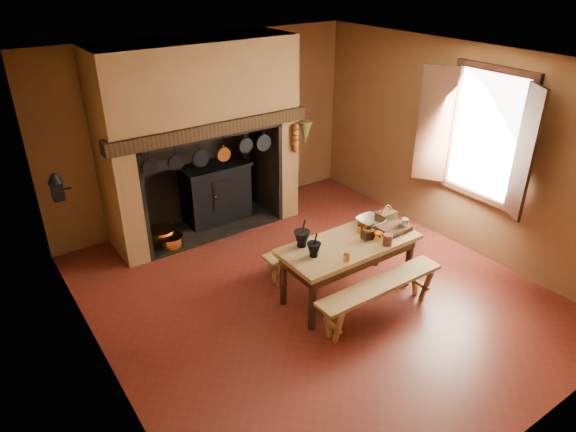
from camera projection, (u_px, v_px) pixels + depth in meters
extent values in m
plane|color=maroon|center=(313.00, 292.00, 6.43)|extent=(5.50, 5.50, 0.00)
plane|color=silver|center=(319.00, 64.00, 5.15)|extent=(5.50, 5.50, 0.00)
cube|color=brown|center=(206.00, 129.00, 7.80)|extent=(5.00, 0.02, 2.80)
cube|color=brown|center=(91.00, 258.00, 4.52)|extent=(0.02, 5.50, 2.80)
cube|color=brown|center=(460.00, 148.00, 7.06)|extent=(0.02, 5.50, 2.80)
cube|color=brown|center=(543.00, 317.00, 3.79)|extent=(5.00, 0.02, 2.80)
cube|color=brown|center=(114.00, 159.00, 6.68)|extent=(0.30, 0.90, 2.80)
cube|color=brown|center=(274.00, 126.00, 7.95)|extent=(0.30, 0.90, 2.80)
cube|color=brown|center=(196.00, 85.00, 6.95)|extent=(2.20, 0.90, 1.20)
cube|color=black|center=(212.00, 128.00, 6.89)|extent=(2.95, 0.22, 0.18)
cube|color=black|center=(192.00, 171.00, 7.90)|extent=(2.20, 0.06, 1.60)
cube|color=black|center=(208.00, 227.00, 7.96)|extent=(2.20, 0.90, 0.02)
cube|color=black|center=(216.00, 194.00, 7.99)|extent=(1.00, 0.50, 0.90)
cube|color=black|center=(214.00, 166.00, 7.76)|extent=(1.04, 0.54, 0.04)
cube|color=black|center=(223.00, 194.00, 7.76)|extent=(0.35, 0.02, 0.45)
cylinder|color=black|center=(244.00, 138.00, 7.90)|extent=(0.10, 0.10, 0.70)
cylinder|color=gold|center=(215.00, 196.00, 7.66)|extent=(0.03, 0.03, 0.03)
cylinder|color=gold|center=(233.00, 192.00, 7.82)|extent=(0.03, 0.03, 0.03)
cylinder|color=gold|center=(162.00, 235.00, 7.53)|extent=(0.40, 0.40, 0.20)
cylinder|color=gold|center=(172.00, 242.00, 7.38)|extent=(0.34, 0.34, 0.18)
cube|color=black|center=(146.00, 237.00, 7.51)|extent=(0.18, 0.18, 0.16)
cone|color=brown|center=(305.00, 133.00, 7.71)|extent=(0.20, 0.20, 0.35)
cube|color=white|center=(487.00, 135.00, 6.62)|extent=(0.02, 1.00, 1.60)
cube|color=#331910|center=(498.00, 69.00, 6.22)|extent=(0.08, 1.16, 0.08)
cube|color=#331910|center=(475.00, 194.00, 6.99)|extent=(0.08, 1.16, 0.08)
cube|color=#331910|center=(525.00, 153.00, 6.01)|extent=(0.29, 0.39, 1.60)
cube|color=#331910|center=(434.00, 125.00, 7.00)|extent=(0.29, 0.39, 1.60)
cube|color=black|center=(57.00, 191.00, 5.67)|extent=(0.12, 0.12, 0.22)
cone|color=black|center=(54.00, 178.00, 5.60)|extent=(0.16, 0.16, 0.10)
cylinder|color=black|center=(66.00, 189.00, 5.72)|extent=(0.12, 0.02, 0.02)
cube|color=#A6884C|center=(349.00, 244.00, 6.09)|extent=(1.71, 0.76, 0.06)
cube|color=#331910|center=(349.00, 251.00, 6.13)|extent=(1.60, 0.65, 0.13)
cylinder|color=#331910|center=(312.00, 304.00, 5.67)|extent=(0.09, 0.09, 0.68)
cylinder|color=#331910|center=(409.00, 262.00, 6.44)|extent=(0.09, 0.09, 0.68)
cylinder|color=#331910|center=(283.00, 280.00, 6.08)|extent=(0.09, 0.09, 0.68)
cylinder|color=#331910|center=(377.00, 243.00, 6.85)|extent=(0.09, 0.09, 0.68)
cube|color=#A6884C|center=(381.00, 284.00, 5.80)|extent=(1.69, 0.30, 0.04)
cube|color=#A6884C|center=(314.00, 244.00, 6.72)|extent=(1.48, 0.26, 0.04)
cylinder|color=black|center=(302.00, 245.00, 5.99)|extent=(0.11, 0.11, 0.03)
cone|color=black|center=(302.00, 238.00, 5.95)|extent=(0.19, 0.19, 0.16)
cylinder|color=black|center=(304.00, 227.00, 5.90)|extent=(0.08, 0.05, 0.16)
cylinder|color=black|center=(314.00, 255.00, 5.80)|extent=(0.10, 0.10, 0.03)
cone|color=black|center=(314.00, 249.00, 5.76)|extent=(0.16, 0.16, 0.14)
cylinder|color=black|center=(315.00, 239.00, 5.71)|extent=(0.07, 0.03, 0.13)
cube|color=#331910|center=(367.00, 235.00, 6.12)|extent=(0.13, 0.13, 0.11)
cylinder|color=gold|center=(367.00, 229.00, 6.09)|extent=(0.09, 0.09, 0.03)
cylinder|color=black|center=(371.00, 226.00, 6.10)|extent=(0.10, 0.03, 0.03)
cylinder|color=gold|center=(346.00, 258.00, 5.68)|extent=(0.08, 0.08, 0.08)
cylinder|color=gold|center=(361.00, 229.00, 6.27)|extent=(0.09, 0.09, 0.10)
imported|color=beige|center=(371.00, 221.00, 6.46)|extent=(0.38, 0.38, 0.08)
cylinder|color=brown|center=(388.00, 240.00, 5.99)|extent=(0.15, 0.15, 0.14)
cylinder|color=beige|center=(405.00, 224.00, 6.31)|extent=(0.09, 0.09, 0.15)
cube|color=#4F3217|center=(386.00, 217.00, 6.52)|extent=(0.24, 0.18, 0.13)
torus|color=#4F3217|center=(386.00, 212.00, 6.49)|extent=(0.19, 0.02, 0.19)
cube|color=#331910|center=(394.00, 229.00, 6.31)|extent=(0.39, 0.28, 0.07)
imported|color=gold|center=(378.00, 236.00, 6.11)|extent=(0.14, 0.14, 0.10)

